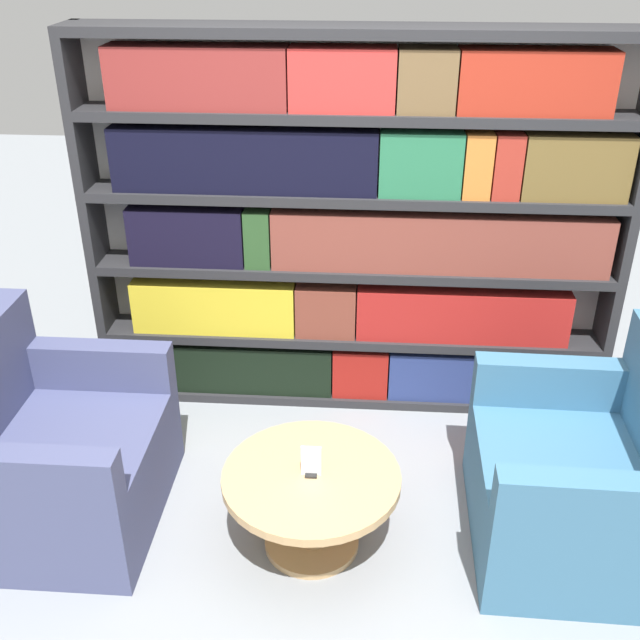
% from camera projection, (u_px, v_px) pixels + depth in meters
% --- Properties ---
extents(ground_plane, '(14.00, 14.00, 0.00)m').
position_uv_depth(ground_plane, '(338.00, 566.00, 3.24)').
color(ground_plane, gray).
extents(bookshelf, '(2.81, 0.30, 2.04)m').
position_uv_depth(bookshelf, '(355.00, 233.00, 3.94)').
color(bookshelf, silver).
rests_on(bookshelf, ground_plane).
extents(armchair_left, '(0.81, 0.94, 0.94)m').
position_uv_depth(armchair_left, '(57.00, 458.00, 3.38)').
color(armchair_left, '#42476B').
rests_on(armchair_left, ground_plane).
extents(armchair_right, '(0.83, 0.96, 0.94)m').
position_uv_depth(armchair_right, '(582.00, 482.00, 3.24)').
color(armchair_right, '#386684').
rests_on(armchair_right, ground_plane).
extents(coffee_table, '(0.76, 0.76, 0.40)m').
position_uv_depth(coffee_table, '(311.00, 495.00, 3.22)').
color(coffee_table, tan).
rests_on(coffee_table, ground_plane).
extents(table_sign, '(0.09, 0.06, 0.14)m').
position_uv_depth(table_sign, '(311.00, 463.00, 3.14)').
color(table_sign, black).
rests_on(table_sign, coffee_table).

